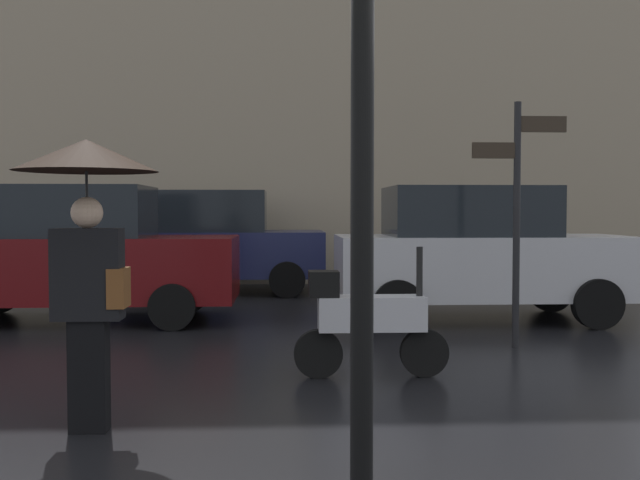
% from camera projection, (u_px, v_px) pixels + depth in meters
% --- Properties ---
extents(pedestrian_with_umbrella, '(1.00, 1.00, 2.07)m').
position_uv_depth(pedestrian_with_umbrella, '(88.00, 206.00, 5.02)').
color(pedestrian_with_umbrella, black).
rests_on(pedestrian_with_umbrella, ground).
extents(parked_scooter, '(1.47, 0.32, 1.23)m').
position_uv_depth(parked_scooter, '(367.00, 319.00, 6.70)').
color(parked_scooter, black).
rests_on(parked_scooter, ground).
extents(parked_car_left, '(4.11, 1.84, 1.91)m').
position_uv_depth(parked_car_left, '(478.00, 252.00, 10.18)').
color(parked_car_left, silver).
rests_on(parked_car_left, ground).
extents(parked_car_right, '(4.47, 1.88, 1.92)m').
position_uv_depth(parked_car_right, '(73.00, 253.00, 10.10)').
color(parked_car_right, '#590C0F').
rests_on(parked_car_right, ground).
extents(parked_car_distant, '(4.01, 1.97, 1.95)m').
position_uv_depth(parked_car_distant, '(216.00, 241.00, 13.65)').
color(parked_car_distant, '#1E234C').
rests_on(parked_car_distant, ground).
extents(street_signpost, '(1.08, 0.08, 2.81)m').
position_uv_depth(street_signpost, '(517.00, 199.00, 8.12)').
color(street_signpost, black).
rests_on(street_signpost, ground).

